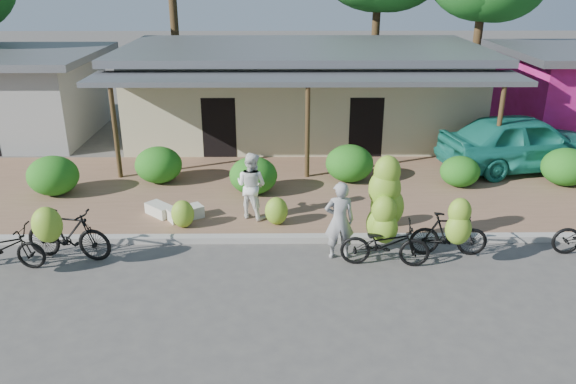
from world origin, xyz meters
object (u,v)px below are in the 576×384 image
bike_left (65,233)px  bystander (251,185)px  vendor (339,221)px  sack_near (186,213)px  bike_center (385,221)px  sack_far (159,210)px  teal_van (523,142)px  bike_right (451,231)px

bike_left → bystander: 4.42m
vendor → bike_left: bearing=-1.0°
vendor → bystander: (-2.00, 1.93, 0.07)m
sack_near → bike_center: bearing=-22.3°
sack_far → bystander: size_ratio=0.45×
sack_far → bystander: bearing=-3.4°
sack_far → teal_van: 11.09m
bike_left → teal_van: teal_van is taller
bike_right → bystander: bearing=68.2°
bike_left → sack_near: 3.00m
bike_center → sack_near: 5.04m
sack_near → bystander: 1.79m
bike_center → sack_near: (-4.62, 1.90, -0.63)m
bike_center → sack_far: size_ratio=3.06×
bike_left → sack_far: size_ratio=2.70×
bike_center → vendor: size_ratio=1.29×
sack_near → bystander: (1.65, 0.11, 0.69)m
vendor → teal_van: size_ratio=0.35×
bike_center → bike_right: 1.47m
bike_center → vendor: bearing=90.6°
bike_right → teal_van: teal_van is taller
bike_right → bystander: bystander is taller
bike_left → teal_van: (12.07, 5.62, 0.32)m
bike_center → bystander: bike_center is taller
bike_center → sack_far: bike_center is taller
bike_right → sack_far: bearing=75.0°
sack_near → teal_van: size_ratio=0.17×
bystander → vendor: bearing=165.1°
bike_center → teal_van: size_ratio=0.45×
bike_center → sack_far: 5.78m
bike_center → bike_right: bike_center is taller
sack_near → vendor: vendor is taller
vendor → bystander: bearing=-46.1°
bike_right → vendor: size_ratio=0.97×
bystander → sack_far: bearing=25.8°
bike_right → vendor: (-2.42, 0.08, 0.23)m
bike_left → bystander: bearing=-52.1°
bike_left → vendor: vendor is taller
bike_center → bike_right: bearing=-84.8°
sack_far → bike_center: bearing=-22.0°
bike_left → sack_far: bearing=-25.1°
bystander → teal_van: (8.17, 3.57, 0.03)m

